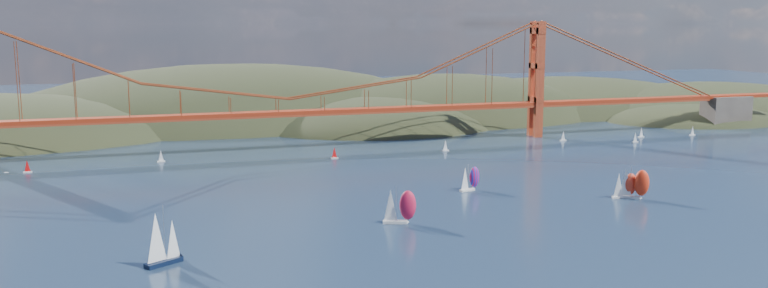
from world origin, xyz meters
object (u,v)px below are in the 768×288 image
Objects in this scene: sloop_navy at (161,239)px; racer_rwb at (470,178)px; racer_0 at (399,206)px; racer_1 at (624,185)px; racer_2 at (633,183)px.

racer_rwb is at bearing -5.41° from sloop_navy.
racer_0 is 1.18× the size of racer_1.
racer_2 is (2.11, -1.55, 0.75)m from racer_1.
racer_1 is (76.93, 6.49, -0.75)m from racer_0.
sloop_navy is 64.79m from racer_0.
racer_0 reaches higher than racer_1.
racer_1 is (139.45, 23.48, -1.89)m from sloop_navy.
racer_1 is at bearing -21.98° from sloop_navy.
racer_0 is at bearing -154.45° from racer_rwb.
racer_0 is at bearing -140.61° from racer_2.
racer_2 is 50.88m from racer_rwb.
racer_rwb is (-43.68, 26.08, -0.77)m from racer_2.
racer_2 reaches higher than racer_1.
racer_2 reaches higher than racer_0.
racer_2 is at bearing -28.40° from racer_1.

